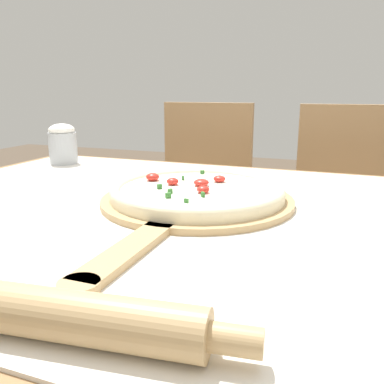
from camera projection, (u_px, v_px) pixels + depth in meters
dining_table at (202, 260)px, 0.77m from camera, size 1.46×1.01×0.72m
towel_cloth at (203, 214)px, 0.75m from camera, size 1.38×0.93×0.00m
pizza_peel at (193, 203)px, 0.79m from camera, size 0.38×0.61×0.01m
pizza at (197, 191)px, 0.81m from camera, size 0.35×0.35×0.04m
rolling_pin at (41, 312)px, 0.37m from camera, size 0.41×0.09×0.05m
chair_left at (202, 195)px, 1.70m from camera, size 0.42×0.42×0.90m
chair_right at (346, 209)px, 1.50m from camera, size 0.43×0.43×0.90m
flour_cup at (63, 144)px, 1.23m from camera, size 0.08×0.08×0.12m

